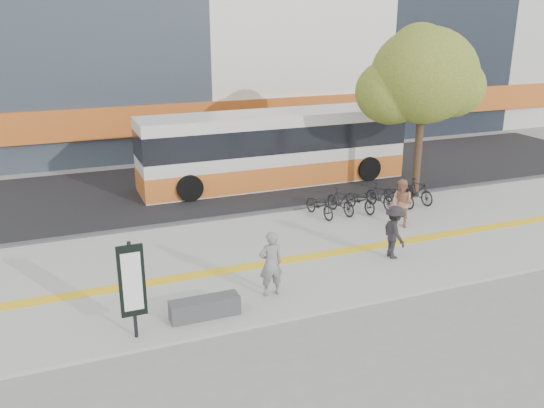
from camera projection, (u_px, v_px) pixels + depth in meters
name	position (u px, v px, depth m)	size (l,w,h in m)	color
ground	(289.00, 280.00, 15.11)	(120.00, 120.00, 0.00)	slate
sidewalk	(268.00, 257.00, 16.42)	(40.00, 7.00, 0.08)	gray
tactile_strip	(275.00, 262.00, 15.96)	(40.00, 0.45, 0.01)	yellow
street	(201.00, 187.00, 23.04)	(40.00, 8.00, 0.06)	black
curb	(231.00, 218.00, 19.50)	(40.00, 0.25, 0.14)	#333235
bench	(205.00, 308.00, 13.04)	(1.60, 0.45, 0.45)	#333235
signboard	(132.00, 283.00, 11.88)	(0.55, 0.10, 2.20)	black
street_tree	(422.00, 77.00, 20.44)	(4.40, 3.80, 6.31)	#352118
bus	(274.00, 150.00, 23.19)	(10.88, 2.58, 2.90)	silver
bicycle_row	(370.00, 198.00, 20.15)	(4.70, 1.61, 0.90)	black
seated_woman	(271.00, 264.00, 13.89)	(0.61, 0.40, 1.66)	black
pedestrian_tan	(402.00, 203.00, 18.43)	(0.76, 0.60, 1.57)	#A66E52
pedestrian_dark	(394.00, 232.00, 16.08)	(0.99, 0.57, 1.53)	black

